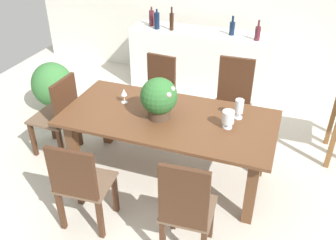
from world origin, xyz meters
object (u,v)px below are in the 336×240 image
(chair_far_left, at_px, (158,89))
(crystal_vase_left, at_px, (228,118))
(chair_near_right, at_px, (186,208))
(wine_bottle_tall, at_px, (172,21))
(dining_table, at_px, (168,127))
(potted_plant_floor, at_px, (53,86))
(wine_glass, at_px, (124,93))
(kitchen_counter, at_px, (197,61))
(wine_bottle_clear, at_px, (258,33))
(wine_bottle_amber, at_px, (232,28))
(flower_centerpiece, at_px, (159,98))
(chair_far_right, at_px, (233,98))
(crystal_vase_center_near, at_px, (239,107))
(wine_bottle_green, at_px, (152,18))
(wine_bottle_dark, at_px, (157,21))
(chair_near_left, at_px, (80,183))
(chair_head_end, at_px, (60,113))

(chair_far_left, distance_m, crystal_vase_left, 1.43)
(chair_near_right, bearing_deg, wine_bottle_tall, -72.01)
(dining_table, relative_size, potted_plant_floor, 2.95)
(chair_near_right, bearing_deg, chair_far_left, -66.45)
(wine_glass, xyz_separation_m, kitchen_counter, (0.24, 1.94, -0.39))
(dining_table, relative_size, wine_bottle_clear, 7.68)
(wine_bottle_amber, relative_size, wine_bottle_clear, 0.97)
(chair_far_left, height_order, crystal_vase_left, chair_far_left)
(flower_centerpiece, height_order, kitchen_counter, flower_centerpiece)
(chair_far_left, bearing_deg, chair_far_right, 6.34)
(chair_near_right, xyz_separation_m, potted_plant_floor, (-2.40, 1.70, -0.16))
(chair_near_right, bearing_deg, chair_far_right, -93.04)
(chair_far_left, relative_size, crystal_vase_center_near, 4.65)
(crystal_vase_left, relative_size, potted_plant_floor, 0.25)
(chair_near_right, distance_m, crystal_vase_center_near, 1.18)
(crystal_vase_left, height_order, wine_bottle_green, wine_bottle_green)
(wine_bottle_dark, bearing_deg, crystal_vase_left, -53.33)
(potted_plant_floor, bearing_deg, wine_bottle_dark, 48.14)
(kitchen_counter, distance_m, wine_bottle_green, 0.92)
(kitchen_counter, bearing_deg, chair_far_left, -98.99)
(chair_far_right, distance_m, wine_bottle_clear, 1.12)
(chair_near_left, distance_m, kitchen_counter, 2.98)
(wine_bottle_dark, relative_size, wine_bottle_amber, 1.07)
(chair_far_left, height_order, wine_bottle_green, wine_bottle_green)
(chair_head_end, bearing_deg, potted_plant_floor, -138.99)
(chair_far_right, distance_m, wine_bottle_green, 1.91)
(chair_near_left, height_order, kitchen_counter, kitchen_counter)
(kitchen_counter, distance_m, wine_bottle_tall, 0.70)
(wine_glass, distance_m, potted_plant_floor, 1.62)
(chair_near_left, distance_m, flower_centerpiece, 1.05)
(chair_far_right, distance_m, chair_near_right, 1.86)
(wine_glass, height_order, wine_bottle_green, wine_bottle_green)
(chair_far_right, xyz_separation_m, wine_bottle_clear, (0.09, 1.02, 0.47))
(wine_bottle_tall, height_order, wine_bottle_clear, wine_bottle_tall)
(chair_far_right, height_order, crystal_vase_left, chair_far_right)
(chair_near_left, bearing_deg, wine_bottle_green, -83.69)
(wine_bottle_tall, relative_size, wine_bottle_green, 1.20)
(dining_table, height_order, crystal_vase_center_near, crystal_vase_center_near)
(chair_far_right, xyz_separation_m, crystal_vase_center_near, (0.18, -0.73, 0.30))
(chair_near_right, xyz_separation_m, flower_centerpiece, (-0.55, 0.88, 0.41))
(chair_far_left, distance_m, chair_near_right, 2.07)
(wine_bottle_tall, bearing_deg, crystal_vase_left, -57.88)
(flower_centerpiece, relative_size, wine_bottle_dark, 1.45)
(crystal_vase_center_near, relative_size, wine_bottle_clear, 0.74)
(crystal_vase_center_near, height_order, potted_plant_floor, crystal_vase_center_near)
(chair_far_left, bearing_deg, wine_bottle_clear, 50.90)
(kitchen_counter, xyz_separation_m, wine_bottle_dark, (-0.59, -0.11, 0.58))
(chair_far_left, bearing_deg, flower_centerpiece, -63.10)
(dining_table, bearing_deg, wine_bottle_clear, 74.25)
(chair_far_right, distance_m, flower_centerpiece, 1.19)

